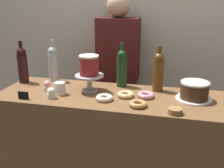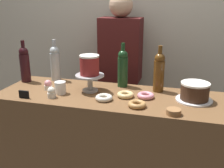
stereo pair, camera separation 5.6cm
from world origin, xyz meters
name	(u,v)px [view 1 (the left image)]	position (x,y,z in m)	size (l,w,h in m)	color
back_wall	(133,27)	(0.00, 0.84, 1.30)	(6.00, 0.05, 2.60)	beige
display_counter	(112,154)	(0.00, 0.00, 0.46)	(1.59, 0.53, 0.93)	brown
cake_stand_pedestal	(89,80)	(-0.17, 0.04, 1.01)	(0.20, 0.20, 0.12)	#B2B2B7
white_layer_cake	(89,65)	(-0.17, 0.04, 1.12)	(0.14, 0.14, 0.14)	maroon
silver_serving_platter	(194,99)	(0.54, 0.04, 0.93)	(0.23, 0.23, 0.01)	white
chocolate_round_cake	(194,90)	(0.54, 0.04, 1.00)	(0.18, 0.18, 0.11)	#3D2619
wine_bottle_clear	(53,63)	(-0.53, 0.22, 1.07)	(0.08, 0.08, 0.33)	#B2BCC1
wine_bottle_amber	(158,71)	(0.29, 0.17, 1.07)	(0.08, 0.08, 0.33)	#5B3814
wine_bottle_dark_red	(22,64)	(-0.74, 0.12, 1.07)	(0.08, 0.08, 0.33)	black
wine_bottle_green	(122,67)	(0.02, 0.21, 1.07)	(0.08, 0.08, 0.33)	#193D1E
cupcake_strawberry	(47,86)	(-0.47, -0.02, 0.96)	(0.06, 0.06, 0.07)	white
cupcake_vanilla	(51,93)	(-0.37, -0.15, 0.96)	(0.06, 0.06, 0.07)	white
donut_maple	(138,104)	(0.20, -0.15, 0.95)	(0.11, 0.11, 0.03)	#B27F47
donut_glazed	(126,95)	(0.10, -0.01, 0.95)	(0.11, 0.11, 0.03)	#E0C17F
donut_pink	(146,95)	(0.23, 0.01, 0.95)	(0.11, 0.11, 0.03)	pink
donut_sugar	(104,98)	(-0.03, -0.10, 0.95)	(0.11, 0.11, 0.03)	silver
cookie_stack	(175,111)	(0.42, -0.21, 0.95)	(0.08, 0.08, 0.03)	olive
price_sign_chalkboard	(23,95)	(-0.54, -0.21, 0.96)	(0.07, 0.01, 0.05)	black
coffee_cup_ceramic	(60,88)	(-0.35, -0.06, 0.97)	(0.08, 0.08, 0.08)	white
barista_figure	(118,80)	(-0.09, 0.62, 0.84)	(0.36, 0.22, 1.60)	black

